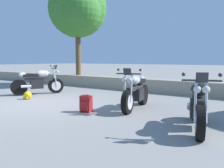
{
  "coord_description": "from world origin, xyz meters",
  "views": [
    {
      "loc": [
        6.3,
        -4.68,
        1.39
      ],
      "look_at": [
        2.02,
        1.2,
        0.65
      ],
      "focal_mm": 38.49,
      "sensor_mm": 36.0,
      "label": 1
    }
  ],
  "objects": [
    {
      "name": "motorcycle_white_near_left",
      "position": [
        -1.73,
        1.34,
        0.49
      ],
      "size": [
        1.12,
        1.92,
        1.18
      ],
      "color": "black",
      "rests_on": "ground"
    },
    {
      "name": "motorcycle_silver_centre",
      "position": [
        2.9,
        1.13,
        0.49
      ],
      "size": [
        0.83,
        2.04,
        1.18
      ],
      "color": "black",
      "rests_on": "ground"
    },
    {
      "name": "rider_helmet",
      "position": [
        -1.05,
        0.34,
        0.14
      ],
      "size": [
        0.28,
        0.28,
        0.28
      ],
      "color": "yellow",
      "rests_on": "ground"
    },
    {
      "name": "leafy_tree_far_left",
      "position": [
        -2.83,
        4.84,
        4.06
      ],
      "size": [
        3.29,
        3.14,
        5.16
      ],
      "color": "brown",
      "rests_on": "stone_wall"
    },
    {
      "name": "stone_wall",
      "position": [
        0.0,
        4.8,
        0.28
      ],
      "size": [
        36.0,
        0.8,
        0.55
      ],
      "primitive_type": "cube",
      "color": "gray",
      "rests_on": "ground"
    },
    {
      "name": "rider_backpack",
      "position": [
        2.04,
        -0.0,
        0.24
      ],
      "size": [
        0.32,
        0.29,
        0.47
      ],
      "color": "#A31E1E",
      "rests_on": "ground"
    },
    {
      "name": "motorcycle_black_far_right",
      "position": [
        4.92,
        0.14,
        0.49
      ],
      "size": [
        0.95,
        2.0,
        1.18
      ],
      "color": "black",
      "rests_on": "ground"
    },
    {
      "name": "ground_plane",
      "position": [
        0.0,
        0.0,
        0.0
      ],
      "size": [
        120.0,
        120.0,
        0.0
      ],
      "primitive_type": "plane",
      "color": "gray"
    }
  ]
}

